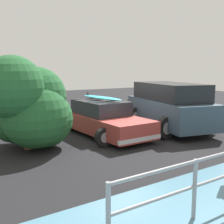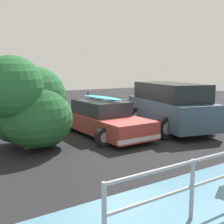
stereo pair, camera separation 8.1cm
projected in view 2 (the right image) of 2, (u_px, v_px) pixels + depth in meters
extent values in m
cube|color=black|center=(122.00, 137.00, 10.28)|extent=(44.00, 44.00, 0.02)
cube|color=#9E3833|center=(103.00, 123.00, 10.52)|extent=(1.69, 4.43, 0.60)
cube|color=#23262B|center=(101.00, 107.00, 10.58)|extent=(1.47, 2.14, 0.52)
cube|color=silver|center=(140.00, 139.00, 8.77)|extent=(1.68, 0.12, 0.14)
cube|color=silver|center=(77.00, 119.00, 12.33)|extent=(1.68, 0.12, 0.14)
cylinder|color=black|center=(144.00, 131.00, 9.88)|extent=(0.61, 0.18, 0.61)
cylinder|color=#99999E|center=(144.00, 131.00, 9.88)|extent=(0.34, 0.19, 0.34)
cylinder|color=black|center=(104.00, 137.00, 8.96)|extent=(0.61, 0.18, 0.61)
cylinder|color=#99999E|center=(104.00, 137.00, 8.96)|extent=(0.34, 0.19, 0.34)
cylinder|color=black|center=(103.00, 119.00, 12.13)|extent=(0.61, 0.18, 0.61)
cylinder|color=#99999E|center=(103.00, 119.00, 12.13)|extent=(0.34, 0.19, 0.34)
cylinder|color=black|center=(67.00, 123.00, 11.21)|extent=(0.61, 0.18, 0.61)
cylinder|color=#99999E|center=(67.00, 123.00, 11.21)|extent=(0.34, 0.19, 0.34)
cylinder|color=black|center=(109.00, 101.00, 10.06)|extent=(1.72, 0.05, 0.03)
cylinder|color=black|center=(93.00, 98.00, 11.02)|extent=(1.72, 0.05, 0.03)
ellipsoid|color=#33B7D6|center=(101.00, 98.00, 10.67)|extent=(0.65, 2.37, 0.09)
cone|color=black|center=(88.00, 93.00, 11.38)|extent=(0.10, 0.10, 0.14)
cube|color=#334756|center=(169.00, 112.00, 11.40)|extent=(2.81, 4.68, 0.97)
cube|color=black|center=(170.00, 91.00, 11.28)|extent=(2.43, 3.72, 0.67)
cylinder|color=black|center=(145.00, 103.00, 13.53)|extent=(0.73, 0.35, 0.71)
cylinder|color=black|center=(209.00, 125.00, 10.52)|extent=(0.79, 0.22, 0.79)
cylinder|color=#99999E|center=(209.00, 125.00, 10.52)|extent=(0.44, 0.23, 0.44)
cylinder|color=black|center=(166.00, 128.00, 9.93)|extent=(0.79, 0.22, 0.79)
cylinder|color=#99999E|center=(166.00, 128.00, 9.93)|extent=(0.44, 0.23, 0.44)
cylinder|color=black|center=(172.00, 114.00, 12.97)|extent=(0.79, 0.22, 0.79)
cylinder|color=#99999E|center=(172.00, 114.00, 12.97)|extent=(0.44, 0.23, 0.44)
cylinder|color=black|center=(136.00, 116.00, 12.39)|extent=(0.79, 0.22, 0.79)
cylinder|color=#99999E|center=(136.00, 116.00, 12.39)|extent=(0.44, 0.23, 0.44)
cylinder|color=gray|center=(192.00, 189.00, 4.58)|extent=(0.07, 0.07, 1.02)
cylinder|color=gray|center=(104.00, 219.00, 3.67)|extent=(0.07, 0.07, 1.02)
cylinder|color=brown|center=(29.00, 139.00, 8.76)|extent=(0.35, 0.35, 0.56)
sphere|color=#235B2D|center=(30.00, 91.00, 8.92)|extent=(1.60, 1.60, 1.60)
sphere|color=#235B2D|center=(12.00, 87.00, 7.75)|extent=(1.77, 1.77, 1.77)
sphere|color=#235B2D|center=(35.00, 115.00, 8.31)|extent=(1.99, 1.99, 1.99)
sphere|color=#235B2D|center=(17.00, 112.00, 8.88)|extent=(1.94, 1.94, 1.94)
sphere|color=#235B2D|center=(44.00, 119.00, 8.69)|extent=(1.80, 1.80, 1.80)
sphere|color=#235B2D|center=(36.00, 96.00, 8.55)|extent=(1.81, 1.81, 1.81)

